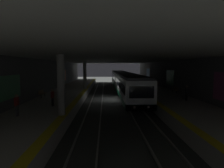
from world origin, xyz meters
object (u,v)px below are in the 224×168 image
object	(u,v)px
bench_left_near	(175,89)
bench_left_mid	(157,83)
person_boarding	(187,92)
suitcase_rolling	(63,96)
bench_left_far	(153,82)
pillar_far	(85,75)
person_standing_far	(53,97)
metro_train	(123,81)
person_waiting_near	(150,85)
bench_right_near	(42,93)
person_walking_mid	(17,104)
pillar_near	(61,85)
trash_bin	(184,95)
bench_right_mid	(64,84)

from	to	relation	value
bench_left_near	bench_left_mid	bearing A→B (deg)	0.00
person_boarding	suitcase_rolling	xyz separation A→B (m)	(1.33, 13.50, -0.56)
bench_left_far	pillar_far	bearing A→B (deg)	117.73
person_standing_far	pillar_far	bearing A→B (deg)	-6.56
metro_train	person_waiting_near	xyz separation A→B (m)	(-6.98, -3.36, -0.07)
bench_left_far	bench_right_near	distance (m)	22.81
person_walking_mid	person_standing_far	distance (m)	3.95
person_waiting_near	person_walking_mid	xyz separation A→B (m)	(-14.10, 13.10, -0.03)
bench_left_far	bench_right_near	xyz separation A→B (m)	(-15.13, 17.07, 0.00)
pillar_near	trash_bin	bearing A→B (deg)	-60.90
person_waiting_near	trash_bin	size ratio (longest dim) A/B	1.97
trash_bin	bench_left_near	bearing A→B (deg)	-8.85
bench_left_mid	person_standing_far	world-z (taller)	person_standing_far
pillar_near	bench_left_far	xyz separation A→B (m)	(23.63, -12.88, -1.75)
bench_left_far	person_walking_mid	bearing A→B (deg)	146.09
bench_left_mid	suitcase_rolling	distance (m)	19.73
person_boarding	suitcase_rolling	distance (m)	13.58
person_walking_mid	suitcase_rolling	bearing A→B (deg)	-13.13
bench_right_near	trash_bin	xyz separation A→B (m)	(-1.73, -16.33, -0.10)
bench_left_near	bench_right_mid	bearing A→B (deg)	62.36
bench_left_near	bench_left_far	xyz separation A→B (m)	(12.15, 0.00, 0.00)
bench_left_far	trash_bin	world-z (taller)	bench_left_far
bench_right_mid	trash_bin	bearing A→B (deg)	-129.89
person_standing_far	bench_right_near	bearing A→B (deg)	26.87
bench_right_near	person_waiting_near	bearing A→B (deg)	-69.34
person_boarding	pillar_near	bearing A→B (deg)	115.66
bench_left_mid	trash_bin	distance (m)	13.90
person_walking_mid	person_boarding	bearing A→B (deg)	-68.27
bench_right_mid	suitcase_rolling	size ratio (longest dim) A/B	1.81
bench_right_mid	suitcase_rolling	xyz separation A→B (m)	(-13.31, -2.72, -0.20)
pillar_near	bench_right_near	distance (m)	9.63
pillar_far	bench_right_near	xyz separation A→B (m)	(-8.36, 4.18, -1.75)
bench_left_mid	person_waiting_near	bearing A→B (deg)	156.47
bench_left_near	trash_bin	distance (m)	4.77
bench_left_mid	person_standing_far	xyz separation A→B (m)	(-17.34, 14.44, 0.31)
bench_left_far	metro_train	bearing A→B (deg)	114.16
pillar_near	metro_train	world-z (taller)	pillar_near
bench_left_near	trash_bin	size ratio (longest dim) A/B	2.00
bench_left_mid	bench_left_far	size ratio (longest dim) A/B	1.00
pillar_near	pillar_far	size ratio (longest dim) A/B	1.00
bench_right_mid	trash_bin	distance (m)	21.29
pillar_near	bench_right_mid	world-z (taller)	pillar_near
person_walking_mid	trash_bin	distance (m)	16.89
pillar_near	person_boarding	world-z (taller)	pillar_near
pillar_near	person_boarding	xyz separation A→B (m)	(5.78, -12.04, -1.40)
bench_left_far	person_waiting_near	distance (m)	10.27
pillar_near	person_walking_mid	xyz separation A→B (m)	(-0.29, 3.19, -1.39)
person_walking_mid	bench_left_far	bearing A→B (deg)	-33.91
person_waiting_near	bench_left_near	bearing A→B (deg)	-128.07
pillar_far	person_boarding	distance (m)	16.41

